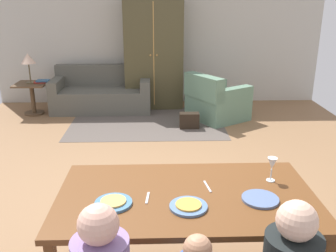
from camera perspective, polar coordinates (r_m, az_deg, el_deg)
ground_plane at (r=4.84m, az=-1.04°, el=-6.30°), size 6.47×6.37×0.02m
back_wall at (r=7.64m, az=-1.47°, el=13.69°), size 6.47×0.10×2.70m
dining_table at (r=2.69m, az=2.77°, el=-11.55°), size 1.80×1.00×0.76m
plate_near_man at (r=2.56m, az=-8.31°, el=-11.51°), size 0.25×0.25×0.02m
pizza_near_man at (r=2.55m, az=-8.32°, el=-11.22°), size 0.17×0.17×0.01m
plate_near_child at (r=2.50m, az=3.13°, el=-12.13°), size 0.25×0.25×0.02m
pizza_near_child at (r=2.49m, az=3.13°, el=-11.84°), size 0.17×0.17×0.01m
plate_near_woman at (r=2.66m, az=13.86°, el=-10.73°), size 0.25×0.25×0.02m
wine_glass at (r=2.88m, az=15.55°, el=-5.67°), size 0.07×0.07×0.19m
fork at (r=2.61m, az=-3.14°, el=-10.86°), size 0.03×0.15×0.01m
knife at (r=2.76m, az=6.02°, el=-9.13°), size 0.04×0.17×0.01m
area_rug at (r=6.50m, az=-3.23°, el=0.54°), size 2.60×1.80×0.01m
couch at (r=7.31m, az=-9.94°, el=4.82°), size 1.84×0.86×0.82m
armchair at (r=6.65m, az=7.28°, el=3.68°), size 1.18×1.18×0.82m
armoire at (r=7.29m, az=-2.18°, el=11.05°), size 1.10×0.59×2.10m
side_table at (r=7.33m, az=-19.96°, el=4.60°), size 0.56×0.56×0.58m
table_lamp at (r=7.21m, az=-20.52°, el=9.45°), size 0.26×0.26×0.54m
book_lower at (r=7.26m, az=-18.79°, el=6.36°), size 0.22×0.16×0.03m
book_upper at (r=7.23m, az=-18.50°, el=6.57°), size 0.22×0.16×0.03m
handbag at (r=6.19m, az=3.26°, el=0.83°), size 0.32×0.16×0.26m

